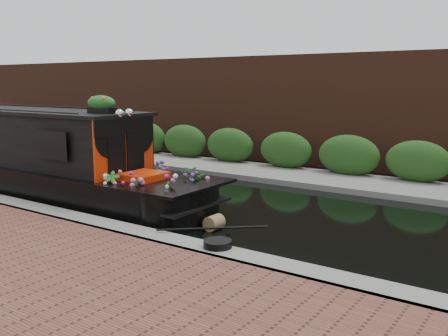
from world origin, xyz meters
The scene contains 8 objects.
ground centered at (0.00, 0.00, 0.00)m, with size 80.00×80.00×0.00m, color black.
near_bank_coping centered at (0.00, -3.30, 0.00)m, with size 40.00×0.60×0.50m, color slate.
far_bank_path centered at (0.00, 4.20, 0.00)m, with size 40.00×2.40×0.34m, color slate.
far_hedge centered at (0.00, 5.10, 0.00)m, with size 40.00×1.10×2.80m, color #204517.
far_brick_wall centered at (0.00, 7.20, 0.00)m, with size 40.00×1.00×8.00m, color #4B2619.
narrowboat centered at (-4.81, -1.76, 0.88)m, with size 12.60×2.42×2.93m.
rope_fender centered at (2.02, -1.76, 0.16)m, with size 0.32×0.32×0.38m, color olive.
coiled_mooring_rope centered at (3.14, -3.19, 0.31)m, with size 0.49×0.49×0.12m, color black.
Camera 1 is at (7.84, -9.74, 2.99)m, focal length 40.00 mm.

